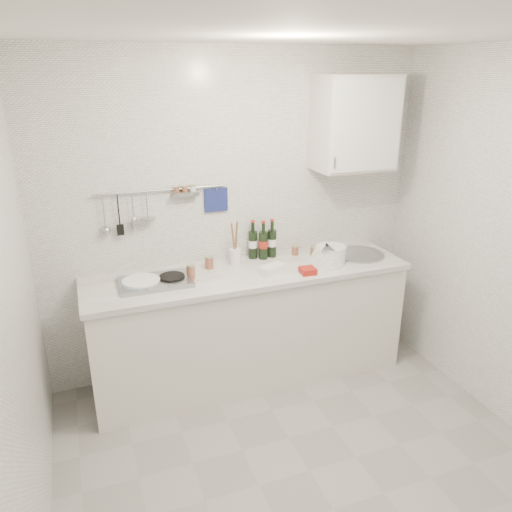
{
  "coord_description": "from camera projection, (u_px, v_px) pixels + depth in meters",
  "views": [
    {
      "loc": [
        -1.15,
        -2.16,
        2.35
      ],
      "look_at": [
        -0.02,
        0.9,
        1.11
      ],
      "focal_mm": 35.0,
      "sensor_mm": 36.0,
      "label": 1
    }
  ],
  "objects": [
    {
      "name": "jar_b",
      "position": [
        295.0,
        250.0,
        4.04
      ],
      "size": [
        0.06,
        0.06,
        0.08
      ],
      "rotation": [
        0.0,
        0.0,
        -0.1
      ],
      "color": "brown",
      "rests_on": "counter"
    },
    {
      "name": "wine_bottles",
      "position": [
        263.0,
        239.0,
        3.93
      ],
      "size": [
        0.23,
        0.11,
        0.31
      ],
      "rotation": [
        0.0,
        0.0,
        -0.14
      ],
      "color": "black",
      "rests_on": "counter"
    },
    {
      "name": "ceiling",
      "position": [
        330.0,
        30.0,
        2.21
      ],
      "size": [
        3.0,
        3.0,
        0.0
      ],
      "primitive_type": "plane",
      "rotation": [
        3.14,
        0.0,
        0.0
      ],
      "color": "silver",
      "rests_on": "back_wall"
    },
    {
      "name": "wall_left",
      "position": [
        9.0,
        337.0,
        2.17
      ],
      "size": [
        0.02,
        2.8,
        2.5
      ],
      "primitive_type": "cube",
      "color": "silver",
      "rests_on": "floor"
    },
    {
      "name": "plate_stack_hob",
      "position": [
        140.0,
        283.0,
        3.45
      ],
      "size": [
        0.29,
        0.28,
        0.05
      ],
      "rotation": [
        0.0,
        0.0,
        0.17
      ],
      "color": "#4B6DAA",
      "rests_on": "counter"
    },
    {
      "name": "counter",
      "position": [
        250.0,
        328.0,
        3.91
      ],
      "size": [
        2.44,
        0.64,
        0.96
      ],
      "color": "silver",
      "rests_on": "floor"
    },
    {
      "name": "back_wall",
      "position": [
        236.0,
        218.0,
        3.88
      ],
      "size": [
        3.0,
        0.02,
        2.5
      ],
      "primitive_type": "cube",
      "color": "silver",
      "rests_on": "floor"
    },
    {
      "name": "butter_dish",
      "position": [
        272.0,
        269.0,
        3.69
      ],
      "size": [
        0.22,
        0.16,
        0.06
      ],
      "primitive_type": "cube",
      "rotation": [
        0.0,
        0.0,
        0.38
      ],
      "color": "white",
      "rests_on": "counter"
    },
    {
      "name": "jar_c",
      "position": [
        314.0,
        251.0,
        4.01
      ],
      "size": [
        0.07,
        0.07,
        0.08
      ],
      "rotation": [
        0.0,
        0.0,
        -0.17
      ],
      "color": "brown",
      "rests_on": "counter"
    },
    {
      "name": "utensil_crock",
      "position": [
        235.0,
        255.0,
        3.82
      ],
      "size": [
        0.08,
        0.08,
        0.35
      ],
      "rotation": [
        0.0,
        0.0,
        0.07
      ],
      "color": "white",
      "rests_on": "counter"
    },
    {
      "name": "plate_stack_sink",
      "position": [
        329.0,
        255.0,
        3.87
      ],
      "size": [
        0.31,
        0.29,
        0.13
      ],
      "rotation": [
        0.0,
        0.0,
        -0.42
      ],
      "color": "white",
      "rests_on": "counter"
    },
    {
      "name": "strawberry_punnet",
      "position": [
        308.0,
        271.0,
        3.67
      ],
      "size": [
        0.12,
        0.12,
        0.05
      ],
      "primitive_type": "cube",
      "rotation": [
        0.0,
        0.0,
        -0.07
      ],
      "color": "#B31316",
      "rests_on": "counter"
    },
    {
      "name": "jar_d",
      "position": [
        191.0,
        271.0,
        3.58
      ],
      "size": [
        0.06,
        0.06,
        0.11
      ],
      "rotation": [
        0.0,
        0.0,
        -0.08
      ],
      "color": "brown",
      "rests_on": "counter"
    },
    {
      "name": "floor",
      "position": [
        309.0,
        471.0,
        3.1
      ],
      "size": [
        3.0,
        3.0,
        0.0
      ],
      "primitive_type": "plane",
      "color": "gray",
      "rests_on": "ground"
    },
    {
      "name": "wall_rail",
      "position": [
        159.0,
        204.0,
        3.6
      ],
      "size": [
        0.98,
        0.09,
        0.34
      ],
      "color": "#93969B",
      "rests_on": "back_wall"
    },
    {
      "name": "jar_a",
      "position": [
        209.0,
        262.0,
        3.77
      ],
      "size": [
        0.07,
        0.07,
        0.1
      ],
      "rotation": [
        0.0,
        0.0,
        0.32
      ],
      "color": "brown",
      "rests_on": "counter"
    },
    {
      "name": "wall_cabinet",
      "position": [
        355.0,
        123.0,
        3.77
      ],
      "size": [
        0.6,
        0.38,
        0.7
      ],
      "color": "silver",
      "rests_on": "back_wall"
    }
  ]
}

